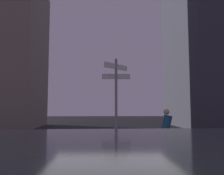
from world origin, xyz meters
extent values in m
cube|color=gray|center=(0.00, 6.70, 0.07)|extent=(40.00, 2.83, 0.14)
cylinder|color=gray|center=(0.44, 5.67, 2.00)|extent=(0.12, 0.12, 3.72)
cube|color=white|center=(0.44, 5.67, 3.51)|extent=(1.11, 1.11, 0.24)
cube|color=white|center=(0.44, 5.67, 3.05)|extent=(1.27, 0.03, 0.24)
torus|color=black|center=(2.94, 4.36, 0.36)|extent=(0.72, 0.17, 0.72)
torus|color=black|center=(1.85, 4.20, 0.36)|extent=(0.72, 0.17, 0.72)
cylinder|color=red|center=(2.40, 4.28, 0.61)|extent=(1.00, 0.19, 0.04)
cylinder|color=navy|center=(2.30, 4.27, 1.08)|extent=(0.49, 0.38, 0.61)
sphere|color=tan|center=(2.30, 4.27, 1.50)|extent=(0.22, 0.22, 0.22)
cylinder|color=black|center=(2.33, 4.36, 0.58)|extent=(0.36, 0.17, 0.55)
cylinder|color=black|center=(2.36, 4.18, 0.58)|extent=(0.36, 0.17, 0.55)
camera|label=1|loc=(-0.19, -4.45, 1.66)|focal=36.49mm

